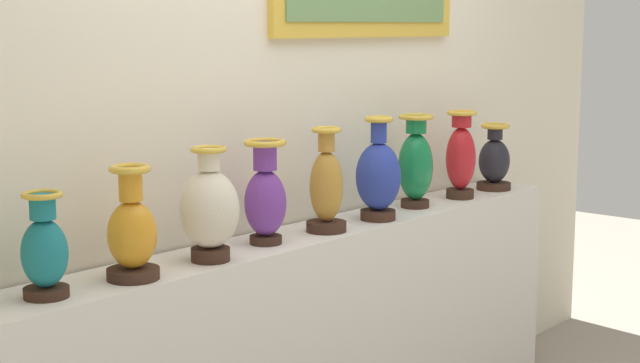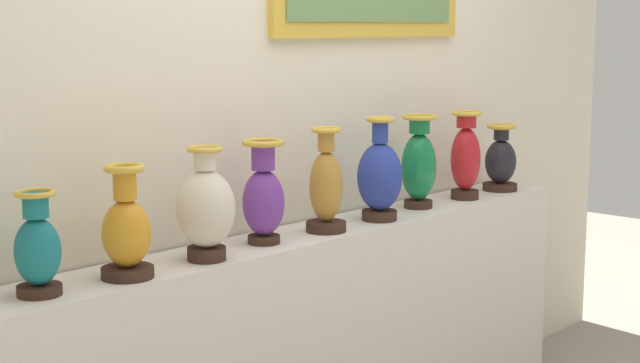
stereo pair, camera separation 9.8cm
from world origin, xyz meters
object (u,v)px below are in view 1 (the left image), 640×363
object	(u,v)px
vase_violet	(265,196)
vase_onyx	(494,161)
vase_teal	(44,251)
vase_amber	(132,233)
vase_emerald	(416,163)
vase_cobalt	(378,176)
vase_ivory	(210,209)
vase_crimson	(461,156)
vase_ochre	(326,188)

from	to	relation	value
vase_violet	vase_onyx	distance (m)	1.47
vase_teal	vase_amber	distance (m)	0.28
vase_amber	vase_onyx	size ratio (longest dim) A/B	1.12
vase_violet	vase_emerald	xyz separation A→B (m)	(0.88, 0.01, 0.02)
vase_teal	vase_cobalt	world-z (taller)	vase_cobalt
vase_violet	vase_onyx	size ratio (longest dim) A/B	1.19
vase_amber	vase_violet	bearing A→B (deg)	3.09
vase_teal	vase_ivory	xyz separation A→B (m)	(0.58, -0.03, 0.04)
vase_teal	vase_onyx	size ratio (longest dim) A/B	0.98
vase_teal	vase_ivory	bearing A→B (deg)	-3.08
vase_teal	vase_emerald	bearing A→B (deg)	0.41
vase_onyx	vase_crimson	bearing A→B (deg)	-178.66
vase_ochre	vase_onyx	xyz separation A→B (m)	(1.18, 0.02, -0.03)
vase_emerald	vase_onyx	bearing A→B (deg)	-1.56
vase_ochre	vase_onyx	distance (m)	1.18
vase_cobalt	vase_onyx	xyz separation A→B (m)	(0.89, 0.03, -0.04)
vase_ivory	vase_emerald	xyz separation A→B (m)	(1.17, 0.04, 0.02)
vase_ochre	vase_cobalt	distance (m)	0.29
vase_amber	vase_ochre	distance (m)	0.88
vase_teal	vase_onyx	distance (m)	2.33
vase_violet	vase_amber	bearing A→B (deg)	-176.91
vase_teal	vase_violet	size ratio (longest dim) A/B	0.82
vase_violet	vase_emerald	size ratio (longest dim) A/B	0.94
vase_amber	vase_emerald	distance (m)	1.47
vase_amber	vase_teal	bearing A→B (deg)	174.83
vase_violet	vase_cobalt	distance (m)	0.58
vase_ochre	vase_crimson	distance (m)	0.89
vase_ivory	vase_cobalt	xyz separation A→B (m)	(0.87, 0.00, 0.00)
vase_crimson	vase_onyx	bearing A→B (deg)	1.34
vase_violet	vase_onyx	world-z (taller)	vase_violet
vase_emerald	vase_ivory	bearing A→B (deg)	-177.87
vase_ochre	vase_crimson	bearing A→B (deg)	0.54
vase_teal	vase_cobalt	xyz separation A→B (m)	(1.44, -0.03, 0.04)
vase_ivory	vase_cobalt	distance (m)	0.87
vase_amber	vase_crimson	distance (m)	1.77
vase_violet	vase_ochre	size ratio (longest dim) A/B	0.94
vase_onyx	vase_cobalt	bearing A→B (deg)	-178.32
vase_ivory	vase_crimson	xyz separation A→B (m)	(1.47, 0.02, 0.02)
vase_amber	vase_crimson	xyz separation A→B (m)	(1.77, 0.01, 0.04)
vase_ivory	vase_crimson	world-z (taller)	vase_crimson
vase_amber	vase_cobalt	world-z (taller)	vase_cobalt
vase_ochre	vase_emerald	bearing A→B (deg)	3.01
vase_ivory	vase_onyx	xyz separation A→B (m)	(1.76, 0.03, -0.03)
vase_ivory	vase_amber	bearing A→B (deg)	178.87
vase_teal	vase_ivory	distance (m)	0.58
vase_amber	vase_violet	xyz separation A→B (m)	(0.59, 0.03, 0.02)
vase_ivory	vase_violet	distance (m)	0.29
vase_teal	vase_ochre	size ratio (longest dim) A/B	0.78
vase_teal	vase_emerald	xyz separation A→B (m)	(1.75, 0.01, 0.05)
vase_ivory	vase_violet	xyz separation A→B (m)	(0.29, 0.04, -0.00)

